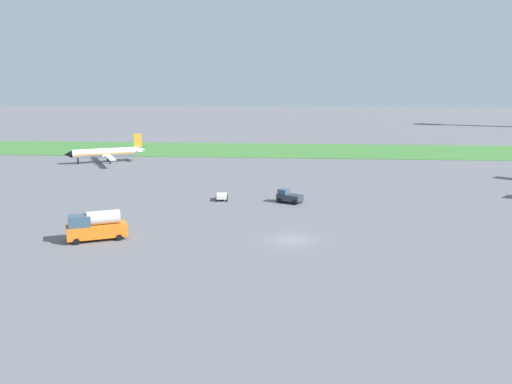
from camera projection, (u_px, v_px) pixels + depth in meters
ground_plane at (292, 240)px, 61.59m from camera, size 600.00×600.00×0.00m
grass_taxiway_strip at (297, 150)px, 137.99m from camera, size 360.00×28.00×0.08m
airplane_taxiing_turboprop at (106, 152)px, 117.78m from camera, size 15.91×18.28×5.99m
pushback_tug_near_gate at (289, 197)px, 79.85m from camera, size 4.02×3.30×1.95m
fuel_truck_midfield at (96, 226)px, 61.27m from camera, size 6.90×4.94×3.29m
baggage_cart_by_runway at (222, 196)px, 81.58m from camera, size 2.02×2.57×0.90m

